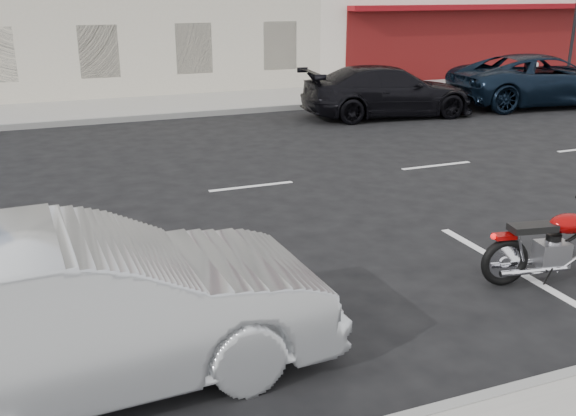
{
  "coord_description": "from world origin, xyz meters",
  "views": [
    {
      "loc": [
        -5.5,
        -10.72,
        3.44
      ],
      "look_at": [
        -2.68,
        -3.55,
        0.8
      ],
      "focal_mm": 40.0,
      "sensor_mm": 36.0,
      "label": 1
    }
  ],
  "objects_px": {
    "car_far": "(388,91)",
    "sedan_silver": "(77,311)",
    "fire_hydrant": "(535,71)",
    "suv_far": "(542,80)"
  },
  "relations": [
    {
      "from": "car_far",
      "to": "sedan_silver",
      "type": "bearing_deg",
      "value": 145.3
    },
    {
      "from": "sedan_silver",
      "to": "car_far",
      "type": "relative_size",
      "value": 0.95
    },
    {
      "from": "fire_hydrant",
      "to": "car_far",
      "type": "bearing_deg",
      "value": -157.62
    },
    {
      "from": "sedan_silver",
      "to": "car_far",
      "type": "distance_m",
      "value": 13.9
    },
    {
      "from": "fire_hydrant",
      "to": "sedan_silver",
      "type": "bearing_deg",
      "value": -141.42
    },
    {
      "from": "fire_hydrant",
      "to": "car_far",
      "type": "xyz_separation_m",
      "value": [
        -8.24,
        -3.39,
        0.18
      ]
    },
    {
      "from": "sedan_silver",
      "to": "car_far",
      "type": "height_order",
      "value": "sedan_silver"
    },
    {
      "from": "suv_far",
      "to": "car_far",
      "type": "bearing_deg",
      "value": 96.37
    },
    {
      "from": "fire_hydrant",
      "to": "sedan_silver",
      "type": "height_order",
      "value": "sedan_silver"
    },
    {
      "from": "suv_far",
      "to": "car_far",
      "type": "relative_size",
      "value": 1.15
    }
  ]
}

